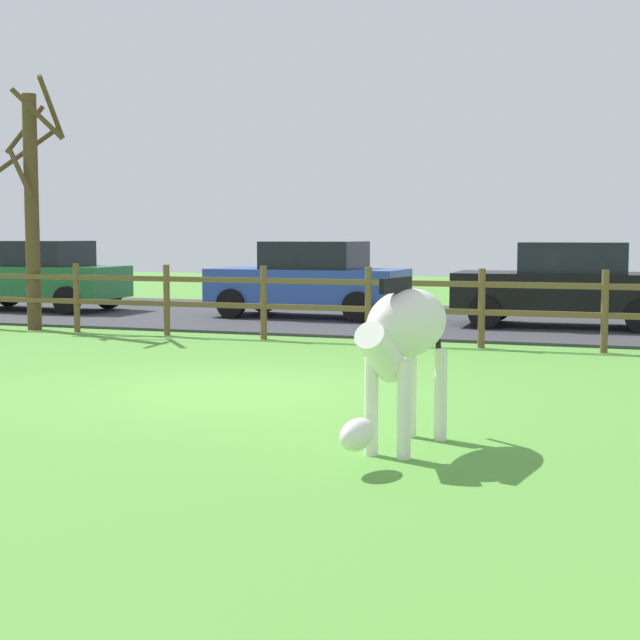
{
  "coord_description": "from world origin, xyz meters",
  "views": [
    {
      "loc": [
        4.53,
        -9.88,
        1.75
      ],
      "look_at": [
        0.61,
        0.94,
        0.74
      ],
      "focal_mm": 54.58,
      "sensor_mm": 36.0,
      "label": 1
    }
  ],
  "objects_px": {
    "parked_car_black": "(567,284)",
    "parked_car_blue": "(310,279)",
    "bare_tree": "(32,201)",
    "zebra": "(404,337)",
    "parked_car_green": "(37,275)"
  },
  "relations": [
    {
      "from": "parked_car_black",
      "to": "parked_car_green",
      "type": "distance_m",
      "value": 11.63
    },
    {
      "from": "parked_car_black",
      "to": "parked_car_blue",
      "type": "distance_m",
      "value": 5.24
    },
    {
      "from": "bare_tree",
      "to": "parked_car_black",
      "type": "relative_size",
      "value": 1.12
    },
    {
      "from": "bare_tree",
      "to": "parked_car_blue",
      "type": "relative_size",
      "value": 1.14
    },
    {
      "from": "zebra",
      "to": "parked_car_blue",
      "type": "height_order",
      "value": "parked_car_blue"
    },
    {
      "from": "zebra",
      "to": "parked_car_green",
      "type": "bearing_deg",
      "value": 136.58
    },
    {
      "from": "parked_car_black",
      "to": "parked_car_blue",
      "type": "relative_size",
      "value": 1.02
    },
    {
      "from": "bare_tree",
      "to": "parked_car_black",
      "type": "height_order",
      "value": "bare_tree"
    },
    {
      "from": "bare_tree",
      "to": "zebra",
      "type": "distance_m",
      "value": 11.75
    },
    {
      "from": "zebra",
      "to": "parked_car_black",
      "type": "distance_m",
      "value": 10.78
    },
    {
      "from": "bare_tree",
      "to": "parked_car_green",
      "type": "height_order",
      "value": "bare_tree"
    },
    {
      "from": "parked_car_black",
      "to": "parked_car_green",
      "type": "relative_size",
      "value": 1.01
    },
    {
      "from": "parked_car_green",
      "to": "parked_car_blue",
      "type": "bearing_deg",
      "value": 3.34
    },
    {
      "from": "parked_car_black",
      "to": "parked_car_blue",
      "type": "height_order",
      "value": "same"
    },
    {
      "from": "parked_car_black",
      "to": "bare_tree",
      "type": "bearing_deg",
      "value": -159.96
    }
  ]
}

